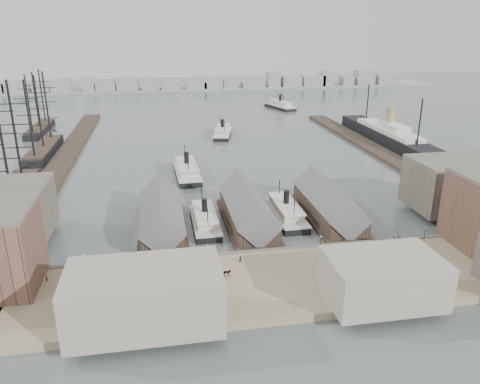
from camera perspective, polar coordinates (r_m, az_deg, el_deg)
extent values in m
plane|color=#4B5654|center=(129.80, 2.34, -6.92)|extent=(900.00, 900.00, 0.00)
cube|color=gray|center=(112.28, 4.57, -10.97)|extent=(180.00, 30.00, 2.00)
cube|color=#59544C|center=(124.76, 2.87, -7.50)|extent=(180.00, 1.20, 2.30)
cube|color=#2D231C|center=(224.79, -20.69, 3.67)|extent=(10.00, 220.00, 1.60)
cube|color=#2D231C|center=(235.13, 16.42, 4.82)|extent=(10.00, 180.00, 1.60)
cube|color=#2D231C|center=(141.43, -9.45, -4.58)|extent=(14.00, 42.00, 1.20)
cube|color=#2D231C|center=(141.11, -9.52, -3.27)|extent=(12.00, 36.00, 5.00)
cube|color=#59595B|center=(140.13, -9.58, -2.29)|extent=(12.60, 37.00, 12.60)
cube|color=#2D231C|center=(143.72, 0.98, -3.89)|extent=(14.00, 42.00, 1.20)
cube|color=#2D231C|center=(143.41, 0.91, -2.60)|extent=(12.00, 36.00, 5.00)
cube|color=#59595B|center=(142.44, 0.92, -1.63)|extent=(12.60, 37.00, 12.60)
cube|color=#2D231C|center=(150.53, 10.76, -3.12)|extent=(14.00, 42.00, 1.20)
cube|color=#2D231C|center=(150.23, 10.70, -1.89)|extent=(12.00, 36.00, 5.00)
cube|color=#59595B|center=(149.31, 10.76, -0.96)|extent=(12.60, 37.00, 12.60)
cube|color=#60564C|center=(146.97, -27.05, -2.08)|extent=(26.00, 20.00, 14.00)
cube|color=#60564C|center=(165.97, 24.79, 0.81)|extent=(28.00, 20.00, 15.00)
cube|color=gray|center=(106.24, 17.00, -10.05)|extent=(24.00, 16.00, 10.00)
cube|color=gray|center=(95.55, -11.52, -12.43)|extent=(30.00, 16.00, 12.00)
cylinder|color=black|center=(120.87, -18.41, -8.12)|extent=(0.16, 0.16, 3.60)
sphere|color=beige|center=(120.03, -18.51, -7.32)|extent=(0.44, 0.44, 0.44)
cylinder|color=black|center=(119.76, -3.99, -7.34)|extent=(0.16, 0.16, 3.60)
sphere|color=beige|center=(118.91, -4.01, -6.52)|extent=(0.44, 0.44, 0.44)
cylinder|color=black|center=(126.00, 9.77, -6.15)|extent=(0.16, 0.16, 3.60)
sphere|color=beige|center=(125.19, 9.82, -5.37)|extent=(0.44, 0.44, 0.44)
cylinder|color=black|center=(138.60, 21.58, -4.85)|extent=(0.16, 0.16, 3.60)
sphere|color=beige|center=(137.86, 21.68, -4.13)|extent=(0.44, 0.44, 0.44)
cube|color=gray|center=(457.44, -7.00, 12.45)|extent=(500.00, 40.00, 2.00)
cube|color=gray|center=(462.05, -25.58, 11.30)|extent=(20.65, 14.00, 10.28)
cube|color=gray|center=(457.11, -22.90, 11.40)|extent=(14.71, 14.00, 7.23)
cube|color=gray|center=(453.68, -21.00, 11.98)|extent=(17.63, 14.00, 13.23)
cube|color=gray|center=(449.85, -17.87, 12.29)|extent=(10.74, 14.00, 13.58)
cube|color=gray|center=(448.59, -16.08, 12.13)|extent=(18.06, 14.00, 8.64)
cube|color=gray|center=(446.79, -13.51, 12.62)|extent=(18.55, 14.00, 13.29)
cube|color=gray|center=(446.19, -10.85, 12.74)|extent=(15.33, 14.00, 12.47)
cube|color=gray|center=(446.62, -8.42, 12.64)|extent=(17.56, 14.00, 8.72)
cube|color=gray|center=(448.03, -5.38, 12.72)|extent=(18.76, 14.00, 7.63)
cube|color=gray|center=(449.48, -3.31, 12.97)|extent=(17.61, 14.00, 10.35)
cube|color=gray|center=(451.69, -1.22, 13.02)|extent=(13.38, 14.00, 10.30)
cube|color=gray|center=(455.72, 1.53, 12.86)|extent=(20.73, 14.00, 6.75)
cube|color=gray|center=(459.65, 4.06, 13.43)|extent=(11.51, 14.00, 15.57)
cube|color=gray|center=(464.52, 6.24, 13.16)|extent=(18.17, 14.00, 11.26)
cube|color=gray|center=(470.98, 8.85, 13.17)|extent=(21.81, 14.00, 11.83)
cube|color=gray|center=(475.40, 10.48, 13.37)|extent=(11.12, 14.00, 15.50)
cube|color=gray|center=(483.21, 12.82, 13.00)|extent=(10.90, 14.00, 10.29)
cube|color=gray|center=(490.19, 14.87, 13.25)|extent=(17.95, 14.00, 15.72)
cube|color=gray|center=(499.10, 16.98, 12.86)|extent=(14.21, 14.00, 10.51)
cube|color=black|center=(143.96, -4.29, -3.80)|extent=(7.35, 25.74, 1.65)
cube|color=beige|center=(143.49, -4.30, -3.37)|extent=(7.72, 25.74, 0.46)
cube|color=beige|center=(142.99, -4.31, -2.89)|extent=(5.98, 18.39, 2.02)
cube|color=beige|center=(142.50, -4.32, -2.41)|extent=(6.44, 20.23, 0.37)
cylinder|color=black|center=(141.75, -4.35, -1.66)|extent=(1.65, 1.65, 4.14)
cylinder|color=black|center=(149.51, -4.68, -0.58)|extent=(0.28, 0.28, 5.52)
cylinder|color=black|center=(134.18, -3.97, -3.00)|extent=(0.28, 0.28, 5.52)
cube|color=black|center=(149.83, 5.60, -2.85)|extent=(7.83, 27.41, 1.76)
cube|color=beige|center=(149.34, 5.61, -2.40)|extent=(8.22, 27.41, 0.49)
cube|color=beige|center=(148.83, 5.63, -1.91)|extent=(6.36, 19.58, 2.15)
cube|color=beige|center=(148.34, 5.65, -1.42)|extent=(6.85, 21.53, 0.39)
cylinder|color=black|center=(147.57, 5.67, -0.64)|extent=(1.76, 1.76, 4.40)
cylinder|color=black|center=(155.62, 4.81, 0.41)|extent=(0.29, 0.29, 5.87)
cylinder|color=black|center=(139.76, 6.64, -1.95)|extent=(0.29, 0.29, 5.87)
cube|color=black|center=(190.94, -6.47, 2.18)|extent=(9.69, 30.40, 1.94)
cube|color=beige|center=(190.53, -6.48, 2.58)|extent=(10.12, 30.42, 0.54)
cube|color=beige|center=(190.09, -6.50, 3.02)|extent=(7.77, 21.75, 2.37)
cube|color=beige|center=(189.67, -6.52, 3.45)|extent=(8.38, 23.92, 0.43)
cylinder|color=black|center=(189.02, -6.55, 4.14)|extent=(1.94, 1.94, 4.84)
cylinder|color=black|center=(198.40, -6.74, 4.82)|extent=(0.32, 0.32, 6.45)
cylinder|color=black|center=(179.79, -6.33, 3.26)|extent=(0.32, 0.32, 6.45)
cube|color=black|center=(259.84, -2.14, 7.01)|extent=(13.89, 28.84, 1.79)
cube|color=beige|center=(259.55, -2.14, 7.29)|extent=(14.27, 28.93, 0.50)
cube|color=beige|center=(259.26, -2.14, 7.59)|extent=(10.68, 20.77, 2.18)
cube|color=beige|center=(258.97, -2.15, 7.89)|extent=(11.60, 22.82, 0.40)
cylinder|color=black|center=(258.53, -2.15, 8.36)|extent=(1.79, 1.79, 4.46)
cylinder|color=black|center=(267.24, -2.43, 8.69)|extent=(0.30, 0.30, 5.95)
cylinder|color=black|center=(249.91, -1.86, 7.92)|extent=(0.30, 0.30, 5.95)
cube|color=black|center=(348.28, 4.90, 10.24)|extent=(17.43, 31.58, 1.95)
cube|color=beige|center=(348.05, 4.91, 10.47)|extent=(17.84, 31.72, 0.54)
cube|color=beige|center=(347.81, 4.91, 10.72)|extent=(13.26, 22.82, 2.39)
cube|color=beige|center=(347.57, 4.92, 10.97)|extent=(14.43, 25.05, 0.43)
cylinder|color=black|center=(347.22, 4.93, 11.35)|extent=(1.95, 1.95, 4.88)
cylinder|color=black|center=(356.59, 4.52, 11.55)|extent=(0.33, 0.33, 6.51)
cylinder|color=black|center=(337.93, 5.36, 11.07)|extent=(0.33, 0.33, 6.51)
cube|color=black|center=(175.26, -26.73, -1.18)|extent=(9.70, 66.79, 3.88)
cube|color=#2D231C|center=(174.55, -26.85, -0.48)|extent=(9.16, 60.11, 0.65)
cylinder|color=black|center=(177.23, -27.05, 5.65)|extent=(0.86, 0.86, 36.63)
cylinder|color=black|center=(191.85, -25.81, 6.78)|extent=(0.86, 0.86, 36.63)
cube|color=black|center=(241.50, -22.77, 4.70)|extent=(8.94, 51.67, 3.58)
cube|color=#2D231C|center=(241.02, -22.83, 5.18)|extent=(8.45, 46.51, 0.60)
cylinder|color=black|center=(220.61, -24.32, 8.02)|extent=(0.79, 0.79, 33.79)
cylinder|color=black|center=(237.92, -23.35, 8.90)|extent=(0.79, 0.79, 33.79)
cylinder|color=black|center=(255.34, -22.50, 9.66)|extent=(0.79, 0.79, 33.79)
cube|color=black|center=(292.34, -23.20, 7.02)|extent=(8.22, 45.68, 3.29)
cube|color=#2D231C|center=(291.97, -23.25, 7.39)|extent=(7.77, 41.11, 0.55)
cylinder|color=black|center=(274.20, -24.36, 9.67)|extent=(0.73, 0.73, 31.06)
cylinder|color=black|center=(289.58, -23.65, 10.22)|extent=(0.73, 0.73, 31.06)
cylinder|color=black|center=(305.01, -23.00, 10.71)|extent=(0.73, 0.73, 31.06)
cube|color=black|center=(256.06, 17.60, 6.38)|extent=(12.87, 94.05, 5.94)
cube|color=beige|center=(255.23, 17.69, 7.24)|extent=(10.89, 54.45, 1.98)
cube|color=beige|center=(250.47, 18.26, 7.54)|extent=(7.92, 19.80, 2.97)
cylinder|color=tan|center=(253.93, 17.85, 8.77)|extent=(4.36, 4.36, 9.90)
cube|color=black|center=(129.57, 19.18, -6.98)|extent=(3.71, 9.14, 0.75)
cube|color=#2E3527|center=(128.89, 19.25, -6.34)|extent=(3.89, 9.62, 2.43)
cube|color=#59595B|center=(128.33, 19.32, -5.80)|extent=(4.13, 10.02, 0.28)
imported|color=black|center=(111.65, -14.23, -10.72)|extent=(1.59, 1.47, 1.53)
cube|color=#3F2D21|center=(111.42, -15.58, -10.84)|extent=(2.84, 1.96, 0.25)
cylinder|color=black|center=(110.99, -15.52, -11.17)|extent=(1.10, 0.29, 1.10)
cylinder|color=black|center=(112.20, -15.60, -10.82)|extent=(1.10, 0.29, 1.10)
imported|color=black|center=(112.32, -1.61, -9.84)|extent=(1.92, 0.92, 1.60)
cube|color=#3F2D21|center=(111.90, -2.94, -9.92)|extent=(2.65, 1.58, 0.25)
cylinder|color=black|center=(111.47, -2.88, -10.25)|extent=(1.10, 0.12, 1.10)
cylinder|color=black|center=(112.67, -2.99, -9.90)|extent=(1.10, 0.12, 1.10)
imported|color=black|center=(113.89, 15.15, -10.15)|extent=(1.71, 1.86, 1.56)
cube|color=#3F2D21|center=(112.28, 14.14, -10.45)|extent=(2.92, 2.18, 0.25)
cylinder|color=black|center=(112.01, 14.36, -10.75)|extent=(1.08, 0.39, 1.10)
cylinder|color=black|center=(112.90, 13.89, -10.45)|extent=(1.08, 0.39, 1.10)
imported|color=black|center=(118.91, -22.52, -9.70)|extent=(0.59, 0.69, 1.61)
imported|color=black|center=(109.59, -12.74, -11.13)|extent=(0.95, 1.06, 1.80)
imported|color=black|center=(113.97, -9.29, -9.62)|extent=(1.23, 1.19, 1.68)
imported|color=black|center=(102.95, -5.79, -12.95)|extent=(0.94, 0.93, 1.60)
imported|color=black|center=(118.39, 0.05, -8.17)|extent=(0.89, 0.73, 1.58)
imported|color=black|center=(113.58, 9.51, -9.78)|extent=(0.68, 0.71, 1.56)
imported|color=black|center=(121.79, 11.16, -7.74)|extent=(0.82, 0.92, 1.56)
imported|color=black|center=(119.84, 19.99, -9.06)|extent=(1.30, 1.27, 1.79)
imported|color=black|center=(132.16, 20.94, -6.41)|extent=(0.78, 1.13, 1.78)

